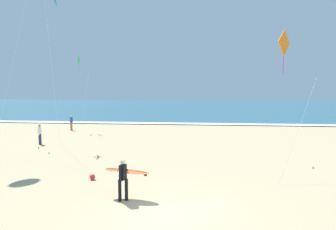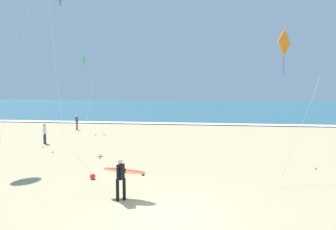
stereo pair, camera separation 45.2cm
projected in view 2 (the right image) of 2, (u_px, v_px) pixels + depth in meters
The scene contains 9 objects.
ground_plane at pixel (162, 212), 11.05m from camera, with size 160.00×160.00×0.00m, color tan.
ocean_water at pixel (199, 107), 65.64m from camera, with size 160.00×60.00×0.08m, color #2D6075.
shoreline_foam at pixel (193, 124), 36.30m from camera, with size 160.00×1.76×0.01m, color white.
surfer_lead at pixel (123, 174), 12.27m from camera, with size 2.03×1.09×1.71m.
kite_diamond_amber_near at pixel (286, 49), 13.25m from camera, with size 3.11×3.78×7.04m.
kite_diamond_emerald_low at pixel (85, 63), 31.10m from camera, with size 2.70×3.97×7.81m.
bystander_white_top at pixel (45, 134), 24.07m from camera, with size 0.24×0.49×1.59m.
bystander_blue_top at pixel (77, 122), 31.63m from camera, with size 0.39×0.36×1.59m.
beach_ball at pixel (93, 176), 14.97m from camera, with size 0.28×0.28×0.28m, color red.
Camera 2 is at (1.55, -10.55, 4.59)m, focal length 32.44 mm.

